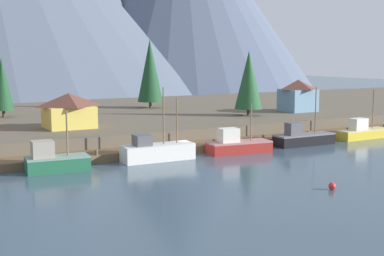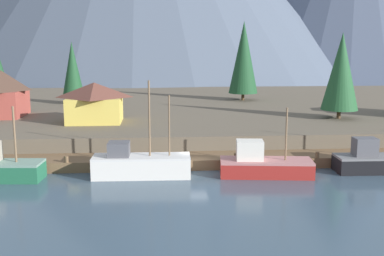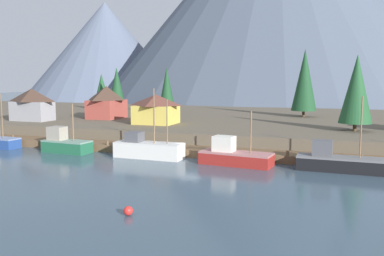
# 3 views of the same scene
# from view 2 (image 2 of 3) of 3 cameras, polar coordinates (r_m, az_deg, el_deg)

# --- Properties ---
(ground_plane) EXTENTS (400.00, 400.00, 1.00)m
(ground_plane) POSITION_cam_2_polar(r_m,az_deg,el_deg) (64.56, -1.10, -0.92)
(ground_plane) COLOR #384C5B
(dock) EXTENTS (80.00, 4.00, 1.60)m
(dock) POSITION_cam_2_polar(r_m,az_deg,el_deg) (46.80, 0.12, -3.97)
(dock) COLOR brown
(dock) RESTS_ON ground_plane
(shoreline_bank) EXTENTS (400.00, 56.00, 2.50)m
(shoreline_bank) POSITION_cam_2_polar(r_m,az_deg,el_deg) (76.09, -1.61, 2.12)
(shoreline_bank) COLOR brown
(shoreline_bank) RESTS_ON ground_plane
(fishing_boat_green) EXTENTS (6.86, 3.22, 6.61)m
(fishing_boat_green) POSITION_cam_2_polar(r_m,az_deg,el_deg) (45.10, -22.19, -4.37)
(fishing_boat_green) COLOR #1E5B3D
(fishing_boat_green) RESTS_ON ground_plane
(fishing_boat_white) EXTENTS (8.87, 2.92, 8.77)m
(fishing_boat_white) POSITION_cam_2_polar(r_m,az_deg,el_deg) (43.07, -6.36, -4.40)
(fishing_boat_white) COLOR silver
(fishing_boat_white) RESTS_ON ground_plane
(fishing_boat_red) EXTENTS (8.64, 3.90, 6.32)m
(fishing_boat_red) POSITION_cam_2_polar(r_m,az_deg,el_deg) (43.67, 8.64, -4.40)
(fishing_boat_red) COLOR maroon
(fishing_boat_red) RESTS_ON ground_plane
(fishing_boat_black) EXTENTS (9.16, 2.91, 8.12)m
(fishing_boat_black) POSITION_cam_2_polar(r_m,az_deg,el_deg) (47.95, 21.96, -3.77)
(fishing_boat_black) COLOR black
(fishing_boat_black) RESTS_ON ground_plane
(house_yellow) EXTENTS (6.71, 5.93, 4.84)m
(house_yellow) POSITION_cam_2_polar(r_m,az_deg,el_deg) (58.33, -11.72, 3.11)
(house_yellow) COLOR gold
(house_yellow) RESTS_ON shoreline_bank
(house_red) EXTENTS (5.48, 7.05, 6.05)m
(house_red) POSITION_cam_2_polar(r_m,az_deg,el_deg) (66.38, -22.01, 3.97)
(house_red) COLOR #9E4238
(house_red) RESTS_ON shoreline_bank
(conifer_near_right) EXTENTS (3.40, 3.40, 9.77)m
(conifer_near_right) POSITION_cam_2_polar(r_m,az_deg,el_deg) (76.64, -14.28, 6.90)
(conifer_near_right) COLOR #4C3823
(conifer_near_right) RESTS_ON shoreline_bank
(conifer_mid_right) EXTENTS (4.63, 4.63, 10.86)m
(conifer_mid_right) POSITION_cam_2_polar(r_m,az_deg,el_deg) (62.44, 17.62, 6.55)
(conifer_mid_right) COLOR #4C3823
(conifer_mid_right) RESTS_ON shoreline_bank
(conifer_back_left) EXTENTS (4.84, 4.84, 13.12)m
(conifer_back_left) POSITION_cam_2_polar(r_m,az_deg,el_deg) (79.54, 6.27, 8.50)
(conifer_back_left) COLOR #4C3823
(conifer_back_left) RESTS_ON shoreline_bank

